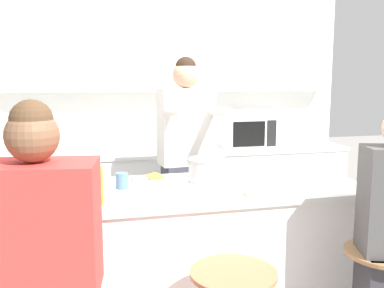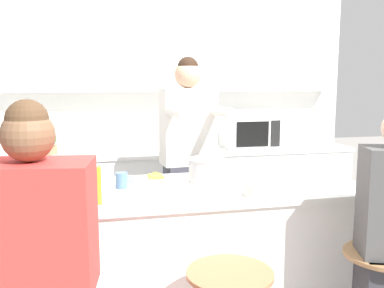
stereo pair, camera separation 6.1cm
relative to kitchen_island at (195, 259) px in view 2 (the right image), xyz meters
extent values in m
cube|color=silver|center=(0.00, 1.81, 0.88)|extent=(4.00, 0.06, 2.70)
cube|color=white|center=(0.00, 1.70, 1.36)|extent=(3.68, 0.16, 0.75)
cube|color=white|center=(0.00, 1.47, -0.02)|extent=(3.68, 0.59, 0.88)
cube|color=silver|center=(0.00, 1.47, 0.43)|extent=(3.71, 0.62, 0.03)
cube|color=white|center=(0.00, 0.00, 0.01)|extent=(2.02, 0.76, 0.83)
cube|color=silver|center=(0.00, 0.00, 0.44)|extent=(2.06, 0.80, 0.03)
cylinder|color=#997047|center=(0.00, -0.70, 0.22)|extent=(0.40, 0.40, 0.02)
cylinder|color=#997047|center=(0.82, -0.66, 0.22)|extent=(0.40, 0.40, 0.02)
cube|color=#383842|center=(0.12, 0.76, -0.01)|extent=(0.37, 0.25, 0.91)
cube|color=silver|center=(0.12, 0.76, 0.74)|extent=(0.43, 0.26, 0.58)
cylinder|color=silver|center=(-0.02, 0.47, 0.87)|extent=(0.10, 0.33, 0.07)
cylinder|color=silver|center=(0.32, 0.51, 0.87)|extent=(0.10, 0.33, 0.07)
sphere|color=tan|center=(0.12, 0.76, 1.13)|extent=(0.22, 0.22, 0.20)
sphere|color=black|center=(0.12, 0.76, 1.19)|extent=(0.17, 0.17, 0.16)
cube|color=red|center=(-0.83, -0.69, 0.50)|extent=(0.51, 0.35, 0.54)
sphere|color=brown|center=(-0.83, -0.69, 0.88)|extent=(0.24, 0.24, 0.21)
sphere|color=#513823|center=(-0.83, -0.69, 0.94)|extent=(0.19, 0.19, 0.17)
cylinder|color=#B7BABC|center=(0.10, 0.12, 0.53)|extent=(0.22, 0.22, 0.14)
cylinder|color=#B7BABC|center=(0.10, 0.12, 0.60)|extent=(0.24, 0.24, 0.01)
cylinder|color=#B7BABC|center=(-0.03, 0.12, 0.57)|extent=(0.05, 0.01, 0.01)
cylinder|color=#B7BABC|center=(0.24, 0.12, 0.57)|extent=(0.05, 0.01, 0.01)
cylinder|color=white|center=(0.55, 0.14, 0.49)|extent=(0.21, 0.21, 0.06)
cylinder|color=silver|center=(0.31, -0.26, 0.49)|extent=(0.20, 0.20, 0.07)
cylinder|color=#4C7099|center=(-0.43, 0.07, 0.50)|extent=(0.07, 0.07, 0.09)
torus|color=#4C7099|center=(-0.38, 0.07, 0.51)|extent=(0.04, 0.01, 0.04)
ellipsoid|color=yellow|center=(-0.21, 0.24, 0.48)|extent=(0.11, 0.04, 0.05)
ellipsoid|color=yellow|center=(-0.23, 0.27, 0.48)|extent=(0.08, 0.10, 0.05)
ellipsoid|color=yellow|center=(-0.18, 0.27, 0.48)|extent=(0.09, 0.10, 0.05)
cube|color=gold|center=(-0.58, -0.23, 0.55)|extent=(0.06, 0.06, 0.20)
cylinder|color=white|center=(-0.58, -0.23, 0.66)|extent=(0.03, 0.03, 0.02)
cube|color=white|center=(0.88, 1.44, 0.60)|extent=(0.50, 0.38, 0.31)
cube|color=black|center=(0.84, 1.25, 0.60)|extent=(0.31, 0.01, 0.23)
cube|color=black|center=(1.06, 1.25, 0.60)|extent=(0.09, 0.01, 0.25)
cylinder|color=#A86042|center=(-0.99, 1.47, 0.48)|extent=(0.15, 0.15, 0.07)
sphere|color=#336633|center=(-0.99, 1.47, 0.59)|extent=(0.15, 0.15, 0.15)
camera|label=1|loc=(-0.63, -2.43, 1.09)|focal=40.00mm
camera|label=2|loc=(-0.57, -2.44, 1.09)|focal=40.00mm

